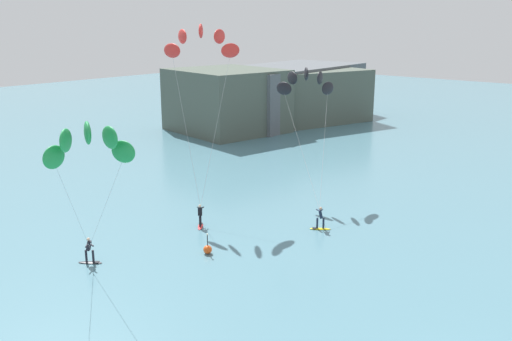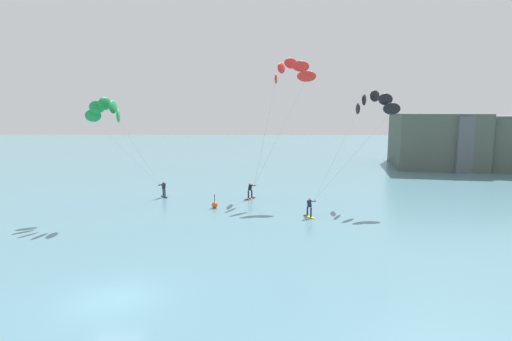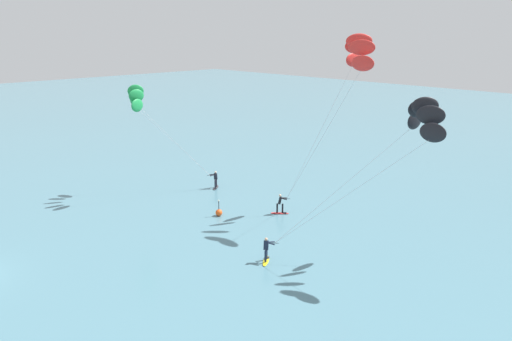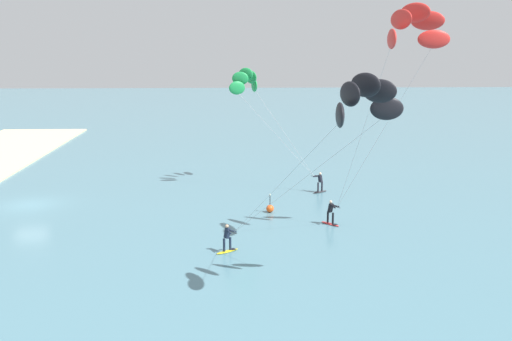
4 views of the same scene
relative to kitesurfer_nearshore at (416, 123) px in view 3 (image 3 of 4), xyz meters
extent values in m
ellipsoid|color=yellow|center=(-6.44, -6.05, -9.15)|extent=(1.17, 1.43, 0.08)
cube|color=black|center=(-6.68, -5.71, -9.10)|extent=(0.40, 0.40, 0.02)
cylinder|color=#192338|center=(-6.31, -6.23, -8.72)|extent=(0.14, 0.14, 0.78)
cylinder|color=#192338|center=(-6.57, -5.87, -8.72)|extent=(0.14, 0.14, 0.78)
cube|color=#192338|center=(-6.44, -6.05, -8.03)|extent=(0.43, 0.44, 0.63)
sphere|color=tan|center=(-6.44, -6.05, -7.61)|extent=(0.20, 0.20, 0.20)
cylinder|color=black|center=(-6.04, -5.67, -7.88)|extent=(0.42, 0.40, 0.03)
cylinder|color=#192338|center=(-6.32, -5.78, -7.85)|extent=(0.34, 0.58, 0.15)
cylinder|color=#192338|center=(-6.17, -5.94, -7.85)|extent=(0.59, 0.30, 0.15)
ellipsoid|color=black|center=(1.56, -1.06, -0.18)|extent=(1.61, 0.37, 1.10)
ellipsoid|color=black|center=(1.09, -0.56, 0.68)|extent=(1.61, 0.86, 1.10)
ellipsoid|color=black|center=(0.30, 0.28, 1.01)|extent=(1.38, 1.33, 1.10)
ellipsoid|color=black|center=(-0.49, 1.13, 0.68)|extent=(0.95, 1.59, 1.10)
ellipsoid|color=black|center=(-0.95, 1.62, -0.18)|extent=(0.37, 1.61, 1.10)
cylinder|color=#B2B2B7|center=(-2.24, -3.36, -4.18)|extent=(7.62, 4.64, 7.41)
cylinder|color=#B2B2B7|center=(-3.50, -2.02, -4.18)|extent=(5.10, 7.31, 7.41)
ellipsoid|color=red|center=(-11.64, 0.88, -9.15)|extent=(1.37, 1.26, 0.08)
cube|color=black|center=(-11.33, 1.16, -9.10)|extent=(0.40, 0.40, 0.02)
cylinder|color=black|center=(-11.80, 0.74, -8.72)|extent=(0.14, 0.14, 0.78)
cylinder|color=black|center=(-11.47, 1.03, -8.72)|extent=(0.14, 0.14, 0.78)
cube|color=black|center=(-11.64, 0.88, -8.03)|extent=(0.44, 0.44, 0.63)
sphere|color=beige|center=(-11.64, 0.88, -7.61)|extent=(0.20, 0.20, 0.20)
cylinder|color=black|center=(-11.23, 1.25, -7.88)|extent=(0.43, 0.39, 0.03)
cylinder|color=black|center=(-11.51, 1.15, -7.85)|extent=(0.34, 0.58, 0.15)
cylinder|color=black|center=(-11.36, 0.99, -7.85)|extent=(0.60, 0.29, 0.15)
ellipsoid|color=red|center=(-5.94, 3.02, 3.07)|extent=(1.96, 0.42, 1.10)
ellipsoid|color=red|center=(-6.50, 3.63, 4.12)|extent=(1.94, 0.96, 1.10)
ellipsoid|color=red|center=(-7.45, 4.68, 4.53)|extent=(1.66, 1.55, 1.10)
ellipsoid|color=red|center=(-8.40, 5.72, 4.12)|extent=(1.12, 1.90, 1.10)
ellipsoid|color=red|center=(-8.95, 6.34, 3.07)|extent=(0.42, 1.96, 1.10)
cylinder|color=#B2B2B7|center=(-8.59, 2.14, -2.56)|extent=(5.30, 1.78, 10.65)
cylinder|color=#B2B2B7|center=(-10.09, 3.80, -2.56)|extent=(2.30, 5.10, 10.65)
ellipsoid|color=#333338|center=(-20.51, 1.47, -9.15)|extent=(1.17, 1.42, 0.08)
cube|color=black|center=(-20.27, 1.13, -9.10)|extent=(0.40, 0.40, 0.02)
cylinder|color=black|center=(-20.64, 1.64, -8.72)|extent=(0.14, 0.14, 0.78)
cylinder|color=black|center=(-20.38, 1.29, -8.72)|extent=(0.14, 0.14, 0.78)
cube|color=black|center=(-20.51, 1.47, -8.03)|extent=(0.43, 0.44, 0.63)
sphere|color=beige|center=(-20.51, 1.47, -7.61)|extent=(0.20, 0.20, 0.20)
cylinder|color=black|center=(-20.77, 0.98, -7.88)|extent=(0.29, 0.50, 0.03)
cylinder|color=black|center=(-20.55, 1.17, -7.85)|extent=(0.16, 0.61, 0.15)
cylinder|color=black|center=(-20.74, 1.28, -7.85)|extent=(0.52, 0.45, 0.15)
ellipsoid|color=#1E9347|center=(-25.19, -3.76, -0.77)|extent=(1.40, 0.69, 1.10)
ellipsoid|color=#1E9347|center=(-24.68, -4.04, -0.03)|extent=(1.27, 1.10, 1.10)
ellipsoid|color=#1E9347|center=(-23.81, -4.52, 0.26)|extent=(0.94, 1.35, 1.10)
ellipsoid|color=#1E9347|center=(-22.94, -5.00, -0.03)|extent=(0.47, 1.40, 1.10)
ellipsoid|color=#1E9347|center=(-22.43, -5.28, -0.77)|extent=(0.69, 1.40, 1.10)
cylinder|color=#B2B2B7|center=(-22.98, -1.39, -4.47)|extent=(4.43, 4.77, 6.82)
cylinder|color=#B2B2B7|center=(-21.60, -2.15, -4.47)|extent=(1.67, 6.28, 6.82)
sphere|color=#EA5119|center=(-14.76, -3.01, -8.91)|extent=(0.56, 0.56, 0.56)
cylinder|color=#262628|center=(-14.76, -3.01, -8.28)|extent=(0.06, 0.06, 0.70)
sphere|color=#F2F2CC|center=(-14.76, -3.01, -7.87)|extent=(0.12, 0.12, 0.12)
camera|label=1|loc=(-38.28, -27.19, 5.31)|focal=39.56mm
camera|label=2|loc=(-10.27, -39.32, -0.11)|focal=28.57mm
camera|label=3|loc=(13.38, -26.41, 5.22)|focal=33.76mm
camera|label=4|loc=(27.13, -5.68, 2.87)|focal=42.15mm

